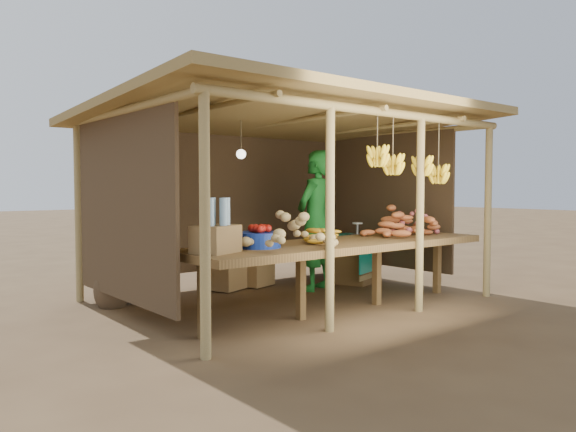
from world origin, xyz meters
TOP-DOWN VIEW (x-y plane):
  - ground at (0.00, 0.00)m, footprint 60.00×60.00m
  - stall_structure at (0.04, 0.06)m, footprint 4.70×3.50m
  - counter at (0.00, -0.95)m, footprint 3.90×1.05m
  - potato_heap at (-0.93, -1.23)m, footprint 1.01×0.62m
  - sweet_potato_heap at (1.22, -0.95)m, footprint 1.14×0.79m
  - onion_heap at (1.32, -0.88)m, footprint 0.87×0.66m
  - banana_pile at (-0.23, -0.90)m, footprint 0.58×0.35m
  - tomato_basin at (-1.10, -0.87)m, footprint 0.45×0.45m
  - bottle_box at (-1.67, -0.98)m, footprint 0.50×0.45m
  - vendor at (0.68, 0.24)m, footprint 0.80×0.65m
  - tarp_crate at (1.56, 0.34)m, footprint 0.93×0.86m
  - carton_stack at (0.04, 0.96)m, footprint 1.00×0.47m
  - burlap_sacks at (-1.72, 0.94)m, footprint 0.81×0.43m

SIDE VIEW (x-z plane):
  - ground at x=0.00m, z-range 0.00..0.00m
  - burlap_sacks at x=-1.72m, z-range -0.04..0.54m
  - carton_stack at x=0.04m, z-range -0.04..0.66m
  - tarp_crate at x=1.56m, z-range -0.08..0.82m
  - counter at x=0.00m, z-range 0.34..1.14m
  - tomato_basin at x=-1.10m, z-range 0.78..1.01m
  - vendor at x=0.68m, z-range 0.00..1.91m
  - banana_pile at x=-0.23m, z-range 0.80..1.15m
  - onion_heap at x=1.32m, z-range 0.80..1.15m
  - sweet_potato_heap at x=1.22m, z-range 0.80..1.16m
  - potato_heap at x=-0.93m, z-range 0.80..1.17m
  - bottle_box at x=-1.67m, z-range 0.74..1.26m
  - stall_structure at x=0.04m, z-range 0.71..3.14m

